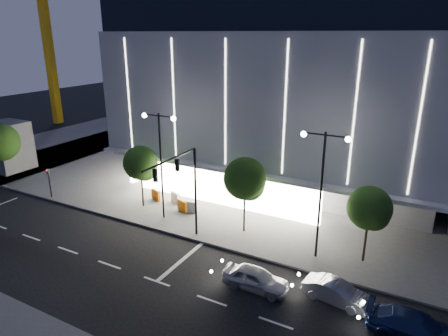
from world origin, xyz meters
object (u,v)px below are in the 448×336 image
barrier_c (182,206)px  street_lamp_east (322,178)px  traffic_mast (184,181)px  ped_signal_far (49,180)px  tree_mid (245,181)px  car_third (416,327)px  barrier_a (156,195)px  barrier_b (175,198)px  tree_right (370,210)px  car_lead (256,278)px  car_second (336,292)px  street_lamp_west (160,151)px  tree_left (141,165)px  barrier_d (191,207)px

barrier_c → street_lamp_east: bearing=10.3°
traffic_mast → street_lamp_east: bearing=16.5°
ped_signal_far → tree_mid: bearing=7.6°
tree_mid → barrier_c: (-6.32, 0.74, -3.68)m
car_third → barrier_a: 23.86m
barrier_a → barrier_b: bearing=27.8°
ped_signal_far → barrier_a: ped_signal_far is taller
street_lamp_east → barrier_c: street_lamp_east is taller
tree_right → barrier_a: size_ratio=5.01×
tree_right → car_lead: bearing=-130.3°
traffic_mast → barrier_c: size_ratio=6.43×
car_lead → car_second: size_ratio=1.06×
car_third → barrier_a: car_third is taller
street_lamp_west → car_lead: street_lamp_west is taller
traffic_mast → car_lead: bearing=-20.5°
ped_signal_far → barrier_c: (12.70, 3.26, -1.24)m
barrier_c → car_lead: bearing=-16.2°
tree_left → car_second: tree_left is taller
tree_mid → tree_right: 9.01m
traffic_mast → barrier_d: traffic_mast is taller
street_lamp_west → tree_left: 3.69m
car_third → barrier_c: bearing=69.0°
barrier_b → barrier_c: 1.98m
tree_right → barrier_c: size_ratio=5.01×
street_lamp_west → car_third: (19.68, -5.19, -5.25)m
car_third → tree_mid: bearing=63.0°
car_lead → car_third: 8.92m
car_third → tree_left: bearing=73.8°
barrier_c → tree_left: bearing=-150.1°
tree_right → tree_mid: bearing=180.0°
barrier_a → barrier_b: (1.98, 0.30, 0.00)m
car_lead → barrier_b: 14.20m
street_lamp_west → tree_right: bearing=3.6°
barrier_d → tree_mid: bearing=-18.1°
street_lamp_east → tree_mid: 6.27m
tree_left → tree_mid: bearing=0.0°
car_second → barrier_a: (-18.26, 6.78, 0.01)m
car_third → barrier_a: bearing=70.0°
ped_signal_far → barrier_a: 10.11m
street_lamp_east → barrier_a: street_lamp_east is taller
traffic_mast → tree_left: (-6.97, 3.68, -0.99)m
barrier_b → barrier_c: same height
tree_left → barrier_a: bearing=86.1°
traffic_mast → barrier_d: bearing=119.1°
tree_left → barrier_c: (3.68, 0.74, -3.38)m
street_lamp_west → car_second: street_lamp_west is taller
street_lamp_west → ped_signal_far: (-12.00, -1.50, -4.07)m
barrier_b → barrier_d: bearing=-1.4°
tree_right → car_lead: (-5.27, -6.22, -3.18)m
car_third → barrier_d: 19.58m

